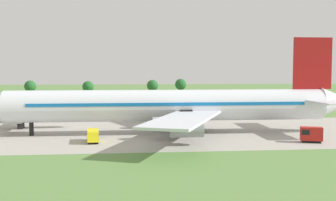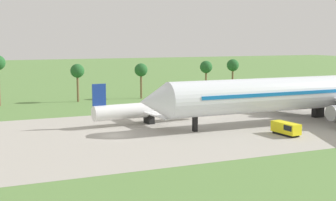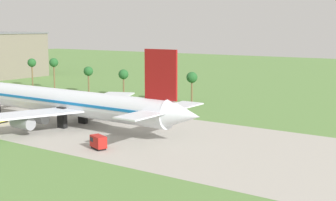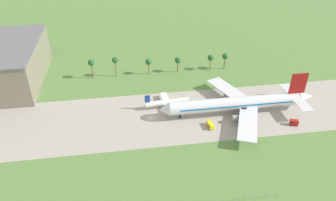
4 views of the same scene
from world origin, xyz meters
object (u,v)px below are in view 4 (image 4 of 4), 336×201
at_px(jet_airliner, 239,103).
at_px(regional_aircraft, 167,102).
at_px(terminal_building, 7,63).
at_px(baggage_tug, 210,125).
at_px(catering_van, 294,122).

relative_size(jet_airliner, regional_aircraft, 3.45).
xyz_separation_m(regional_aircraft, terminal_building, (-84.89, 40.07, 8.51)).
relative_size(baggage_tug, catering_van, 1.31).
distance_m(catering_van, terminal_building, 155.67).
relative_size(regional_aircraft, terminal_building, 0.37).
bearing_deg(baggage_tug, jet_airliner, 29.56).
distance_m(regional_aircraft, terminal_building, 94.26).
height_order(catering_van, terminal_building, terminal_building).
height_order(regional_aircraft, terminal_building, terminal_building).
xyz_separation_m(jet_airliner, catering_van, (22.79, -13.28, -4.29)).
xyz_separation_m(jet_airliner, baggage_tug, (-16.33, -9.26, -4.58)).
distance_m(baggage_tug, terminal_building, 119.15).
bearing_deg(catering_van, regional_aircraft, 157.10).
bearing_deg(jet_airliner, regional_aircraft, 162.53).
bearing_deg(jet_airliner, baggage_tug, -150.44).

